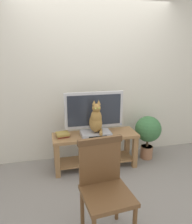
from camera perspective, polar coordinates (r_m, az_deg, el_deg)
ground_plane at (r=3.00m, az=3.95°, el=-19.37°), size 12.00×12.00×0.00m
back_wall at (r=3.49m, az=-0.88°, el=10.34°), size 7.00×0.12×2.80m
tv_stand at (r=3.28m, az=-0.21°, el=-8.75°), size 1.27×0.42×0.54m
tv at (r=3.17m, az=-0.50°, el=0.08°), size 0.88×0.20×0.63m
media_box at (r=3.13m, az=-0.09°, el=-5.85°), size 0.43×0.28×0.07m
cat at (r=3.04m, az=-0.01°, el=-2.13°), size 0.19×0.32×0.48m
wooden_chair at (r=2.09m, az=2.15°, el=-18.24°), size 0.47×0.47×0.96m
book_stack at (r=3.15m, az=-8.92°, el=-5.97°), size 0.20×0.19×0.06m
potted_plant at (r=3.61m, az=13.75°, el=-5.09°), size 0.42×0.42×0.73m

